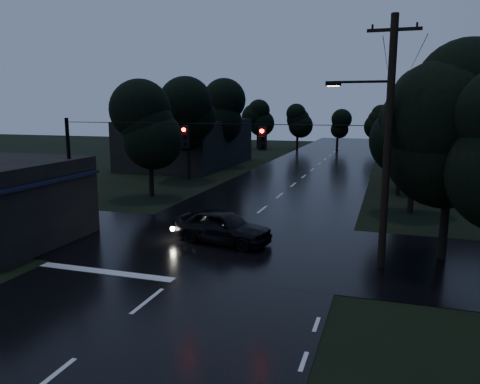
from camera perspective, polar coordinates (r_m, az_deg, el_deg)
The scene contains 17 objects.
ground at distance 13.04m, azimuth -22.58°, elevation -20.68°, with size 160.00×160.00×0.00m, color black.
main_road at distance 39.61m, azimuth 6.51°, elevation 0.85°, with size 12.00×120.00×0.02m, color black.
cross_street at distance 22.66m, azimuth -2.58°, elevation -6.40°, with size 60.00×9.00×0.02m, color black.
building_far_right at distance 43.02m, azimuth 26.32°, elevation 3.55°, with size 10.00×14.00×4.40m, color black.
building_far_left at distance 53.08m, azimuth -6.29°, elevation 6.00°, with size 10.00×16.00×5.00m, color black.
utility_pole_main at distance 19.36m, azimuth 17.32°, elevation 6.10°, with size 3.50×0.30×10.00m.
utility_pole_far at distance 36.42m, azimuth 18.96°, elevation 5.66°, with size 2.00×0.30×7.50m.
anchor_pole_left at distance 24.77m, azimuth -19.98°, elevation 1.54°, with size 0.18×0.18×6.00m, color black.
span_signals at distance 20.59m, azimuth -2.23°, elevation 6.76°, with size 15.00×0.37×1.12m.
tree_corner_near at distance 21.46m, azimuth 24.49°, elevation 7.99°, with size 4.48×4.48×9.44m.
tree_left_a at distance 34.59m, azimuth -10.99°, elevation 8.07°, with size 3.92×3.92×8.26m.
tree_left_b at distance 42.01m, azimuth -6.44°, elevation 9.10°, with size 4.20×4.20×8.85m.
tree_left_c at distance 51.49m, azimuth -2.45°, elevation 9.81°, with size 4.48×4.48×9.44m.
tree_right_a at distance 30.37m, azimuth 20.66°, elevation 8.00°, with size 4.20×4.20×8.85m.
tree_right_b at distance 38.37m, azimuth 21.07°, elevation 8.91°, with size 4.48×4.48×9.44m.
tree_right_c at distance 48.39m, azimuth 21.20°, elevation 9.53°, with size 4.76×4.76×10.03m.
car at distance 22.69m, azimuth -2.09°, elevation -4.23°, with size 1.94×4.82×1.64m, color black.
Camera 1 is at (7.59, -8.32, 6.57)m, focal length 35.00 mm.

